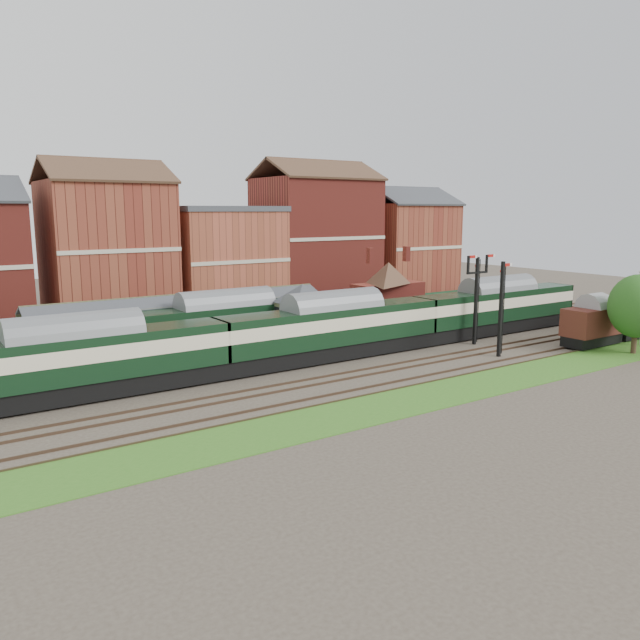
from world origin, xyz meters
TOP-DOWN VIEW (x-y plane):
  - ground at (0.00, 0.00)m, footprint 160.00×160.00m
  - grass_back at (0.00, 16.00)m, footprint 90.00×4.50m
  - grass_front at (0.00, -12.00)m, footprint 90.00×5.00m
  - fence at (0.00, 18.00)m, footprint 90.00×0.12m
  - platform at (-5.00, 9.75)m, footprint 55.00×3.40m
  - signal_box at (-3.00, 3.25)m, footprint 5.40×5.40m
  - brick_hut at (5.00, 3.25)m, footprint 3.20×2.64m
  - station_building at (12.00, 9.75)m, footprint 8.10×8.10m
  - canopy at (-11.00, 9.75)m, footprint 26.00×3.89m
  - semaphore_bracket at (12.04, -2.50)m, footprint 3.60×0.25m
  - semaphore_siding at (10.02, -7.00)m, footprint 1.23×0.25m
  - town_backdrop at (-0.18, 25.00)m, footprint 69.00×10.00m
  - dmu_train at (-2.14, 0.00)m, footprint 60.48×3.18m
  - platform_railcar at (-8.66, 6.50)m, footprint 19.74×3.11m
  - goods_van_a at (20.20, -9.00)m, footprint 6.12×2.65m
  - goods_van_b at (26.99, -9.00)m, footprint 6.22×2.70m
  - tree_far at (20.32, -12.85)m, footprint 4.69×4.69m

SIDE VIEW (x-z plane):
  - ground at x=0.00m, z-range 0.00..0.00m
  - grass_back at x=0.00m, z-range 0.00..0.06m
  - grass_front at x=0.00m, z-range 0.00..0.06m
  - platform at x=-5.00m, z-range 0.00..1.00m
  - fence at x=0.00m, z-range 0.00..1.50m
  - brick_hut at x=5.00m, z-range -0.28..2.67m
  - goods_van_a at x=20.20m, z-range 0.25..3.97m
  - goods_van_b at x=26.99m, z-range 0.25..4.03m
  - platform_railcar at x=-8.66m, z-range 0.37..4.92m
  - dmu_train at x=-2.14m, z-range 0.38..5.02m
  - signal_box at x=-3.00m, z-range 0.19..6.19m
  - station_building at x=12.00m, z-range 1.01..6.91m
  - tree_far at x=20.32m, z-range 0.71..7.55m
  - semaphore_siding at x=10.02m, z-range 0.16..8.16m
  - canopy at x=-11.00m, z-range 2.54..6.62m
  - semaphore_bracket at x=12.04m, z-range 0.54..8.72m
  - town_backdrop at x=-0.18m, z-range -1.00..15.00m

